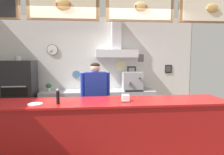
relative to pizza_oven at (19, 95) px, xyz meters
name	(u,v)px	position (x,y,z in m)	size (l,w,h in m)	color
back_wall_assembly	(99,66)	(1.93, 0.42, 0.68)	(5.24, 2.47, 2.83)	gray
service_counter	(104,135)	(1.90, -1.95, -0.29)	(3.84, 0.73, 1.09)	maroon
back_prep_counter	(99,108)	(1.90, 0.17, -0.40)	(2.89, 0.63, 0.89)	#A3A5AD
pizza_oven	(19,95)	(0.00, 0.00, 0.00)	(0.75, 0.64, 1.77)	#232326
shop_worker	(95,100)	(1.80, -0.93, 0.04)	(0.59, 0.26, 1.64)	#232328
espresso_machine	(132,81)	(2.76, 0.14, 0.29)	(0.50, 0.50, 0.47)	#A3A5AD
potted_oregano	(49,87)	(0.65, 0.20, 0.17)	(0.14, 0.14, 0.20)	beige
potted_sage	(94,86)	(1.78, 0.19, 0.17)	(0.16, 0.16, 0.20)	#9E563D
condiment_plate	(35,104)	(0.92, -2.08, 0.26)	(0.21, 0.21, 0.01)	white
napkin_holder	(125,98)	(2.22, -2.02, 0.30)	(0.14, 0.13, 0.12)	#262628
pepper_grinder	(58,97)	(1.24, -2.09, 0.36)	(0.05, 0.05, 0.22)	black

